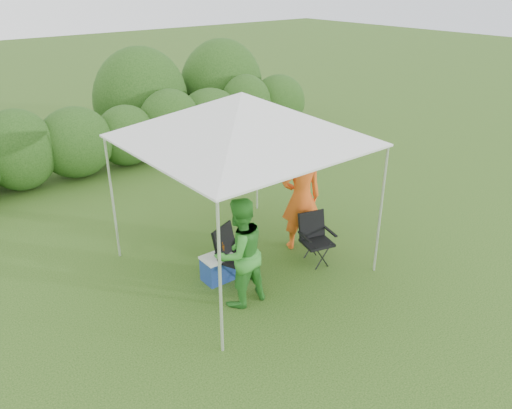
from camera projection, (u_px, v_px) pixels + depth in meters
ground at (263, 276)px, 7.91m from camera, size 70.00×70.00×0.00m
hedge at (108, 136)px, 11.88m from camera, size 12.74×1.53×1.80m
canopy at (242, 117)px, 7.23m from camera, size 3.10×3.10×2.83m
chair_right at (315, 235)px, 8.15m from camera, size 0.60×0.57×0.84m
chair_left at (231, 251)px, 7.64m from camera, size 0.66×0.63×0.88m
man at (301, 198)px, 8.38m from camera, size 0.81×0.70×1.86m
woman at (240, 253)px, 6.96m from camera, size 0.80×0.63×1.64m
cooler at (218, 268)px, 7.74m from camera, size 0.50×0.37×0.42m
bottle at (222, 249)px, 7.60m from camera, size 0.07×0.07×0.24m
lawn_toy at (282, 154)px, 12.76m from camera, size 0.65×0.54×0.32m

